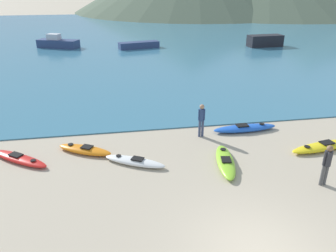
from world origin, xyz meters
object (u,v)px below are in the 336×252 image
at_px(kayak_on_sand_3, 245,128).
at_px(person_near_foreground, 327,163).
at_px(person_near_waterline, 202,118).
at_px(moored_boat_3, 265,41).
at_px(kayak_on_sand_5, 323,146).
at_px(kayak_on_sand_0, 19,158).
at_px(moored_boat_1, 58,43).
at_px(kayak_on_sand_1, 85,150).
at_px(kayak_on_sand_4, 135,161).
at_px(moored_boat_0, 139,45).
at_px(kayak_on_sand_2, 225,161).

bearing_deg(kayak_on_sand_3, person_near_foreground, -78.52).
bearing_deg(kayak_on_sand_3, person_near_waterline, -174.18).
height_order(person_near_foreground, moored_boat_3, person_near_foreground).
bearing_deg(moored_boat_3, kayak_on_sand_5, -109.11).
distance_m(kayak_on_sand_0, kayak_on_sand_5, 14.06).
distance_m(kayak_on_sand_3, kayak_on_sand_5, 3.89).
height_order(kayak_on_sand_0, moored_boat_1, moored_boat_1).
bearing_deg(kayak_on_sand_5, moored_boat_3, 70.89).
bearing_deg(kayak_on_sand_0, kayak_on_sand_3, 6.93).
height_order(kayak_on_sand_0, kayak_on_sand_1, kayak_on_sand_1).
relative_size(person_near_waterline, moored_boat_1, 0.34).
xyz_separation_m(kayak_on_sand_4, moored_boat_0, (2.58, 26.93, 0.29)).
bearing_deg(moored_boat_0, kayak_on_sand_1, -100.67).
height_order(kayak_on_sand_0, person_near_foreground, person_near_foreground).
relative_size(person_near_foreground, moored_boat_3, 0.40).
height_order(person_near_foreground, moored_boat_0, person_near_foreground).
bearing_deg(moored_boat_1, kayak_on_sand_4, -76.50).
height_order(person_near_foreground, moored_boat_1, person_near_foreground).
xyz_separation_m(kayak_on_sand_1, moored_boat_3, (20.04, 24.04, 0.58)).
bearing_deg(kayak_on_sand_1, person_near_foreground, -24.58).
relative_size(kayak_on_sand_5, moored_boat_0, 0.73).
distance_m(kayak_on_sand_2, person_near_waterline, 3.08).
distance_m(kayak_on_sand_1, kayak_on_sand_4, 2.65).
height_order(kayak_on_sand_0, moored_boat_3, moored_boat_3).
distance_m(kayak_on_sand_2, kayak_on_sand_3, 3.87).
height_order(person_near_foreground, person_near_waterline, person_near_waterline).
bearing_deg(person_near_waterline, kayak_on_sand_0, -172.76).
bearing_deg(kayak_on_sand_0, kayak_on_sand_5, -5.10).
relative_size(kayak_on_sand_2, moored_boat_1, 0.60).
bearing_deg(person_near_waterline, person_near_foreground, -54.82).
xyz_separation_m(person_near_foreground, moored_boat_3, (10.68, 28.33, -0.25)).
bearing_deg(person_near_waterline, moored_boat_1, 111.51).
height_order(kayak_on_sand_1, kayak_on_sand_2, kayak_on_sand_2).
height_order(kayak_on_sand_1, moored_boat_3, moored_boat_3).
relative_size(kayak_on_sand_0, moored_boat_0, 0.61).
relative_size(kayak_on_sand_1, moored_boat_3, 0.64).
distance_m(person_near_waterline, moored_boat_3, 27.28).
distance_m(kayak_on_sand_0, kayak_on_sand_3, 11.20).
xyz_separation_m(kayak_on_sand_4, moored_boat_1, (-6.94, 28.93, 0.48)).
bearing_deg(person_near_foreground, moored_boat_3, 69.34).
bearing_deg(person_near_waterline, kayak_on_sand_5, -23.57).
height_order(kayak_on_sand_2, moored_boat_3, moored_boat_3).
xyz_separation_m(moored_boat_0, moored_boat_1, (-9.53, 2.00, 0.18)).
bearing_deg(moored_boat_0, person_near_waterline, -87.70).
distance_m(person_near_waterline, moored_boat_0, 24.72).
distance_m(kayak_on_sand_2, kayak_on_sand_5, 5.10).
bearing_deg(kayak_on_sand_3, moored_boat_1, 116.20).
bearing_deg(kayak_on_sand_2, kayak_on_sand_4, 169.74).
bearing_deg(kayak_on_sand_2, kayak_on_sand_0, 168.34).
bearing_deg(kayak_on_sand_5, kayak_on_sand_2, -173.29).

